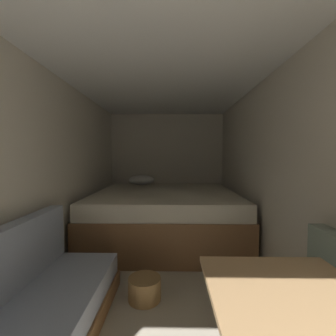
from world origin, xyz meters
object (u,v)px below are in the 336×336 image
(sofa_left, at_px, (17,330))
(wicker_basket, at_px, (145,289))
(bed, at_px, (165,214))
(dinette_table, at_px, (289,316))

(sofa_left, bearing_deg, wicker_basket, 45.17)
(bed, relative_size, wicker_basket, 7.26)
(dinette_table, bearing_deg, bed, 102.75)
(wicker_basket, bearing_deg, bed, 84.77)
(bed, bearing_deg, wicker_basket, -95.23)
(sofa_left, xyz_separation_m, dinette_table, (1.38, -0.37, 0.37))
(sofa_left, xyz_separation_m, wicker_basket, (0.66, 0.67, -0.14))
(bed, relative_size, dinette_table, 2.91)
(bed, height_order, dinette_table, bed)
(wicker_basket, bearing_deg, sofa_left, -134.83)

